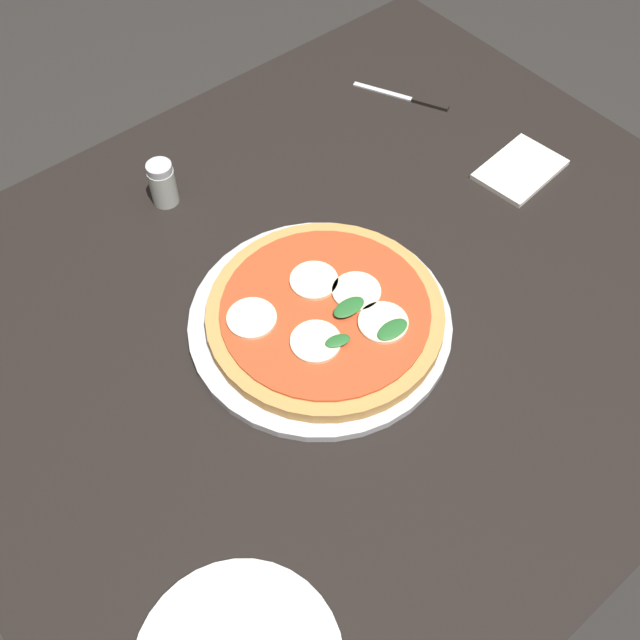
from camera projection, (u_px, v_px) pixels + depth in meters
The scene contains 7 objects.
ground_plane at pixel (338, 508), 1.61m from camera, with size 6.00×6.00×0.00m, color #2D2B28.
dining_table at pixel (346, 339), 1.11m from camera, with size 1.10×0.94×0.74m.
serving_tray at pixel (320, 322), 0.98m from camera, with size 0.34×0.34×0.01m, color silver.
pizza at pixel (325, 314), 0.97m from camera, with size 0.30×0.30×0.03m.
napkin at pixel (520, 170), 1.15m from camera, with size 0.13×0.09×0.01m, color white.
knife at pixel (413, 99), 1.25m from camera, with size 0.08×0.15×0.01m.
pepper_shaker at pixel (163, 183), 1.09m from camera, with size 0.04×0.04×0.07m.
Camera 1 is at (-0.43, -0.46, 1.54)m, focal length 42.81 mm.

